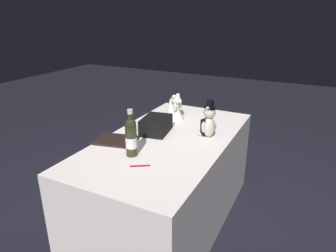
{
  "coord_description": "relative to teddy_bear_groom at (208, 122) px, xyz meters",
  "views": [
    {
      "loc": [
        -1.92,
        -0.96,
        1.67
      ],
      "look_at": [
        0.0,
        0.0,
        0.85
      ],
      "focal_mm": 32.3,
      "sensor_mm": 36.0,
      "label": 1
    }
  ],
  "objects": [
    {
      "name": "guestbook",
      "position": [
        -0.4,
        0.58,
        -0.11
      ],
      "size": [
        0.27,
        0.34,
        0.02
      ],
      "primitive_type": "cube",
      "rotation": [
        0.0,
        0.0,
        0.22
      ],
      "color": "black",
      "rests_on": "reception_table"
    },
    {
      "name": "reception_table",
      "position": [
        -0.17,
        0.26,
        -0.49
      ],
      "size": [
        1.7,
        0.9,
        0.75
      ],
      "primitive_type": "cube",
      "color": "white",
      "rests_on": "ground_plane"
    },
    {
      "name": "teddy_bear_bride",
      "position": [
        0.26,
        0.42,
        -0.02
      ],
      "size": [
        0.16,
        0.2,
        0.23
      ],
      "color": "white",
      "rests_on": "reception_table"
    },
    {
      "name": "teddy_bear_groom",
      "position": [
        0.0,
        0.0,
        0.0
      ],
      "size": [
        0.14,
        0.13,
        0.29
      ],
      "color": "beige",
      "rests_on": "reception_table"
    },
    {
      "name": "ground_plane",
      "position": [
        -0.17,
        0.26,
        -0.87
      ],
      "size": [
        12.0,
        12.0,
        0.0
      ],
      "primitive_type": "plane",
      "color": "black"
    },
    {
      "name": "gift_case_black",
      "position": [
        -0.11,
        0.4,
        -0.05
      ],
      "size": [
        0.3,
        0.24,
        0.13
      ],
      "color": "black",
      "rests_on": "reception_table"
    },
    {
      "name": "signing_pen",
      "position": [
        -0.66,
        0.22,
        -0.11
      ],
      "size": [
        0.08,
        0.12,
        0.01
      ],
      "color": "maroon",
      "rests_on": "reception_table"
    },
    {
      "name": "champagne_bottle",
      "position": [
        -0.55,
        0.35,
        0.02
      ],
      "size": [
        0.08,
        0.08,
        0.33
      ],
      "color": "#292E19",
      "rests_on": "reception_table"
    }
  ]
}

